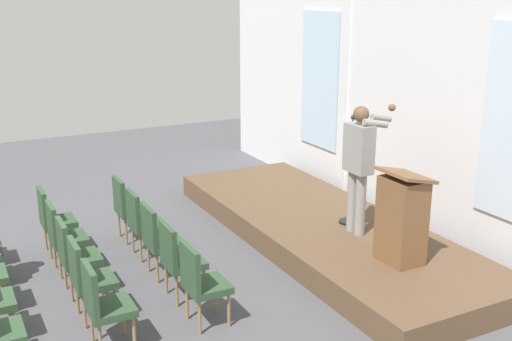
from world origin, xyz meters
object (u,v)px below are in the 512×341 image
object	(u,v)px
lectern	(402,218)
chair_r0_c0	(127,205)
chair_r1_c0	(52,217)
chair_r1_c3	(87,275)
speaker	(359,160)
mic_stand	(350,200)
chair_r0_c4	(200,280)
chair_r0_c2	(158,237)
chair_r0_c3	(178,257)
chair_r1_c2	(74,252)
chair_r1_c1	(62,233)
chair_r1_c4	(103,302)
chair_r0_c1	(142,220)

from	to	relation	value
lectern	chair_r0_c0	size ratio (longest dim) A/B	1.23
chair_r1_c0	chair_r1_c3	xyz separation A→B (m)	(2.04, 0.00, 0.00)
speaker	chair_r1_c0	distance (m)	4.23
mic_stand	chair_r0_c0	size ratio (longest dim) A/B	1.65
speaker	chair_r0_c4	xyz separation A→B (m)	(0.74, -2.60, -0.82)
lectern	chair_r0_c0	distance (m)	3.91
lectern	chair_r1_c0	distance (m)	4.65
chair_r0_c2	chair_r1_c3	size ratio (longest dim) A/B	1.00
mic_stand	chair_r0_c3	xyz separation A→B (m)	(0.40, -2.72, -0.14)
mic_stand	chair_r1_c2	bearing A→B (deg)	-94.31
chair_r1_c1	chair_r1_c3	xyz separation A→B (m)	(1.36, 0.00, 0.00)
mic_stand	chair_r1_c1	xyz separation A→B (m)	(-0.96, -3.77, -0.14)
mic_stand	chair_r1_c1	distance (m)	3.89
lectern	chair_r0_c3	world-z (taller)	lectern
mic_stand	chair_r1_c3	size ratio (longest dim) A/B	1.65
chair_r0_c0	chair_r0_c3	distance (m)	2.04
mic_stand	chair_r0_c2	xyz separation A→B (m)	(-0.28, -2.72, -0.14)
chair_r0_c0	chair_r0_c2	xyz separation A→B (m)	(1.36, 0.00, 0.00)
chair_r1_c3	chair_r1_c4	world-z (taller)	same
chair_r0_c0	chair_r0_c3	world-z (taller)	same
chair_r1_c2	chair_r0_c1	bearing A→B (deg)	122.99
chair_r0_c4	chair_r1_c4	size ratio (longest dim) A/B	1.00
chair_r0_c3	chair_r1_c4	world-z (taller)	same
chair_r0_c1	chair_r1_c0	distance (m)	1.25
chair_r0_c1	chair_r1_c0	bearing A→B (deg)	-122.99
chair_r1_c3	chair_r1_c2	bearing A→B (deg)	180.00
chair_r0_c1	chair_r0_c2	distance (m)	0.68
chair_r0_c3	chair_r0_c4	size ratio (longest dim) A/B	1.00
chair_r0_c4	chair_r1_c2	bearing A→B (deg)	-142.39
chair_r1_c0	chair_r1_c1	xyz separation A→B (m)	(0.68, 0.00, 0.00)
chair_r1_c0	chair_r0_c1	bearing A→B (deg)	57.01
chair_r0_c3	chair_r1_c4	bearing A→B (deg)	-57.01
chair_r0_c0	chair_r1_c3	size ratio (longest dim) A/B	1.00
chair_r0_c2	chair_r0_c3	xyz separation A→B (m)	(0.68, 0.00, 0.00)
chair_r1_c3	chair_r0_c0	bearing A→B (deg)	152.82
chair_r1_c1	chair_r1_c4	bearing A→B (deg)	0.00
chair_r0_c4	chair_r0_c1	bearing A→B (deg)	180.00
chair_r0_c2	chair_r1_c3	distance (m)	1.25
chair_r1_c0	chair_r0_c0	bearing A→B (deg)	90.00
chair_r0_c3	chair_r1_c1	world-z (taller)	same
speaker	lectern	distance (m)	1.12
chair_r1_c3	chair_r0_c1	bearing A→B (deg)	142.39
chair_r1_c3	chair_r0_c3	bearing A→B (deg)	90.00
lectern	chair_r0_c4	size ratio (longest dim) A/B	1.23
chair_r0_c2	chair_r1_c4	xyz separation A→B (m)	(1.36, -1.05, 0.00)
speaker	chair_r0_c1	size ratio (longest dim) A/B	1.85
mic_stand	chair_r1_c2	xyz separation A→B (m)	(-0.28, -3.77, -0.14)
chair_r0_c0	chair_r1_c0	bearing A→B (deg)	-90.00
chair_r0_c3	chair_r1_c0	size ratio (longest dim) A/B	1.00
chair_r0_c1	chair_r0_c0	bearing A→B (deg)	180.00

